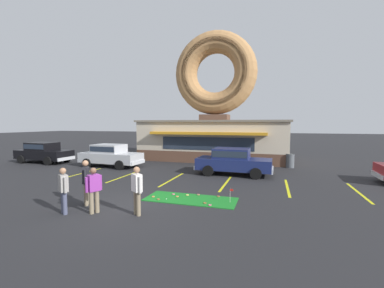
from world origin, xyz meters
name	(u,v)px	position (x,y,z in m)	size (l,w,h in m)	color
ground_plane	(120,208)	(0.00, 0.00, 0.00)	(160.00, 160.00, 0.00)	#232326
donut_shop_building	(215,116)	(0.51, 13.94, 3.74)	(12.30, 6.75, 10.96)	brown
putting_mat	(191,199)	(2.17, 1.73, 0.01)	(3.71, 1.49, 0.03)	#197523
mini_donut_near_left	(210,205)	(3.12, 1.13, 0.05)	(0.13, 0.13, 0.04)	#D8667F
mini_donut_near_right	(177,197)	(1.56, 1.83, 0.05)	(0.13, 0.13, 0.04)	#D17F47
mini_donut_mid_left	(173,194)	(1.27, 2.11, 0.05)	(0.13, 0.13, 0.04)	#D8667F
mini_donut_mid_centre	(218,196)	(3.19, 2.37, 0.05)	(0.13, 0.13, 0.04)	brown
mini_donut_mid_right	(187,195)	(1.89, 2.17, 0.05)	(0.13, 0.13, 0.04)	#E5C666
mini_donut_far_left	(158,199)	(0.96, 1.24, 0.05)	(0.13, 0.13, 0.04)	brown
mini_donut_far_centre	(153,197)	(0.60, 1.51, 0.05)	(0.13, 0.13, 0.04)	#D17F47
mini_donut_far_right	(198,195)	(2.32, 2.36, 0.05)	(0.13, 0.13, 0.04)	#A5724C
mini_donut_extra	(205,203)	(2.87, 1.32, 0.05)	(0.13, 0.13, 0.04)	brown
golf_ball	(166,199)	(1.25, 1.37, 0.05)	(0.04, 0.04, 0.04)	white
putting_flag_pin	(231,192)	(3.81, 1.72, 0.44)	(0.13, 0.01, 0.55)	silver
car_silver	(110,155)	(-5.75, 7.68, 0.87)	(4.64, 2.15, 1.60)	#B2B5BA
car_navy	(233,160)	(3.08, 7.34, 0.87)	(4.59, 2.04, 1.60)	navy
car_black	(43,152)	(-11.93, 7.73, 0.87)	(4.61, 2.07, 1.60)	black
pedestrian_blue_sweater_man	(64,189)	(-1.48, -1.11, 0.88)	(0.52, 0.41, 1.60)	#474C66
pedestrian_hooded_kid	(94,188)	(-0.53, -0.75, 0.87)	(0.38, 0.55, 1.59)	#7F7056
pedestrian_leather_jacket_man	(86,180)	(-1.41, -0.08, 0.95)	(0.41, 0.51, 1.71)	#7F7056
pedestrian_clipboard_woman	(137,188)	(0.97, -0.47, 0.91)	(0.50, 0.42, 1.65)	#7F7056
trash_bin	(290,161)	(6.55, 11.04, 0.50)	(0.57, 0.57, 0.97)	#51565B
parking_stripe_far_left	(82,173)	(-5.95, 5.00, 0.00)	(0.12, 3.60, 0.01)	yellow
parking_stripe_left	(124,176)	(-2.95, 5.00, 0.00)	(0.12, 3.60, 0.01)	yellow
parking_stripe_mid_left	(172,179)	(0.05, 5.00, 0.00)	(0.12, 3.60, 0.01)	yellow
parking_stripe_centre	(226,183)	(3.05, 5.00, 0.00)	(0.12, 3.60, 0.01)	yellow
parking_stripe_mid_right	(287,187)	(6.05, 5.00, 0.00)	(0.12, 3.60, 0.01)	yellow
parking_stripe_right	(358,192)	(9.05, 5.00, 0.00)	(0.12, 3.60, 0.01)	yellow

